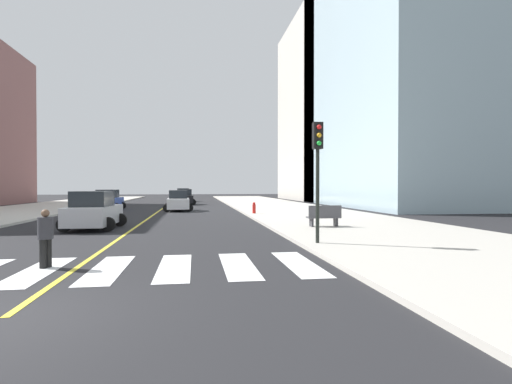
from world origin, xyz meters
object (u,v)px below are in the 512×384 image
(car_black_second, at_px, (185,197))
(car_gray_fifth, at_px, (183,195))
(park_bench, at_px, (324,216))
(traffic_light_near_corner, at_px, (318,158))
(car_silver_third, at_px, (94,211))
(car_white_fourth, at_px, (178,201))
(pedestrian_crossing, at_px, (45,236))
(car_blue_nearest, at_px, (108,200))
(fire_hydrant, at_px, (254,208))

(car_black_second, bearing_deg, car_gray_fifth, -89.53)
(car_gray_fifth, bearing_deg, park_bench, 99.84)
(traffic_light_near_corner, bearing_deg, car_gray_fifth, -82.31)
(car_silver_third, bearing_deg, car_white_fourth, 78.35)
(car_silver_third, height_order, traffic_light_near_corner, traffic_light_near_corner)
(car_white_fourth, distance_m, car_gray_fifth, 23.42)
(car_white_fourth, relative_size, pedestrian_crossing, 2.66)
(traffic_light_near_corner, xyz_separation_m, pedestrian_crossing, (-8.70, -2.66, -2.45))
(car_gray_fifth, xyz_separation_m, park_bench, (8.52, -40.80, -0.24))
(car_blue_nearest, bearing_deg, car_silver_third, -78.15)
(car_black_second, relative_size, traffic_light_near_corner, 0.97)
(car_black_second, distance_m, car_silver_third, 28.82)
(car_gray_fifth, bearing_deg, car_silver_third, 82.75)
(car_blue_nearest, relative_size, car_black_second, 1.02)
(car_white_fourth, bearing_deg, traffic_light_near_corner, 102.60)
(pedestrian_crossing, bearing_deg, fire_hydrant, 6.11)
(car_silver_third, bearing_deg, car_black_second, 84.03)
(car_blue_nearest, distance_m, park_bench, 25.11)
(car_gray_fifth, relative_size, park_bench, 2.50)
(park_bench, bearing_deg, pedestrian_crossing, 127.30)
(car_black_second, xyz_separation_m, park_bench, (8.03, -30.44, -0.22))
(car_white_fourth, height_order, pedestrian_crossing, car_white_fourth)
(car_black_second, distance_m, car_gray_fifth, 10.37)
(traffic_light_near_corner, bearing_deg, car_black_second, -80.91)
(car_blue_nearest, bearing_deg, car_white_fourth, -19.18)
(car_white_fourth, distance_m, fire_hydrant, 9.01)
(car_white_fourth, xyz_separation_m, fire_hydrant, (6.14, -6.58, -0.32))
(car_black_second, xyz_separation_m, car_silver_third, (-4.09, -28.52, 0.04))
(car_black_second, height_order, traffic_light_near_corner, traffic_light_near_corner)
(car_gray_fifth, xyz_separation_m, traffic_light_near_corner, (6.31, -46.73, 2.42))
(car_blue_nearest, bearing_deg, fire_hydrant, -33.11)
(fire_hydrant, bearing_deg, car_gray_fifth, 101.96)
(car_blue_nearest, xyz_separation_m, car_black_second, (7.05, 10.36, -0.01))
(car_black_second, bearing_deg, traffic_light_near_corner, 96.83)
(car_white_fourth, bearing_deg, car_gray_fifth, -91.54)
(car_blue_nearest, height_order, car_silver_third, car_silver_third)
(car_blue_nearest, relative_size, car_silver_third, 0.97)
(traffic_light_near_corner, xyz_separation_m, park_bench, (2.22, 5.93, -2.66))
(car_blue_nearest, distance_m, car_gray_fifth, 21.73)
(car_blue_nearest, relative_size, car_gray_fifth, 0.99)
(car_gray_fifth, bearing_deg, car_white_fourth, 88.55)
(car_silver_third, xyz_separation_m, fire_hydrant, (9.95, 8.88, -0.37))
(car_blue_nearest, bearing_deg, pedestrian_crossing, -79.13)
(car_gray_fifth, height_order, fire_hydrant, car_gray_fifth)
(car_black_second, xyz_separation_m, fire_hydrant, (5.86, -19.64, -0.33))
(car_black_second, relative_size, park_bench, 2.44)
(traffic_light_near_corner, bearing_deg, car_white_fourth, -75.34)
(car_blue_nearest, distance_m, car_silver_third, 18.40)
(car_blue_nearest, distance_m, fire_hydrant, 15.90)
(car_silver_third, bearing_deg, fire_hydrant, 43.92)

